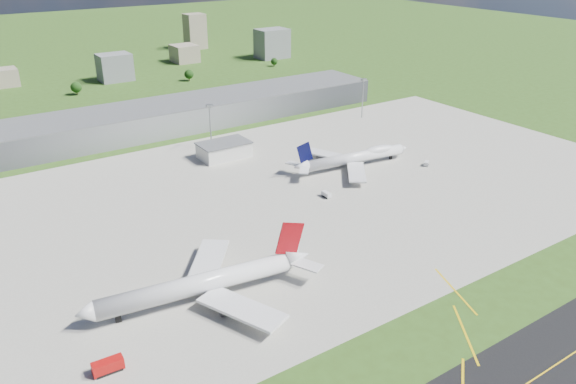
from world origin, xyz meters
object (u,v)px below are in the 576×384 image
fire_truck (108,366)px  van_white_far (426,164)px  van_white_near (326,195)px  airliner_blue_quad (355,157)px  airliner_red_twin (205,283)px  tug_yellow (216,279)px

fire_truck → van_white_far: (185.06, 59.33, -0.69)m
van_white_near → fire_truck: bearing=115.7°
airliner_blue_quad → van_white_far: 37.45m
airliner_red_twin → fire_truck: bearing=31.2°
van_white_far → airliner_blue_quad: bearing=113.9°
fire_truck → airliner_red_twin: bearing=26.1°
fire_truck → van_white_far: size_ratio=1.80×
airliner_blue_quad → fire_truck: (-153.54, -79.19, -3.12)m
tug_yellow → van_white_near: van_white_near is taller
fire_truck → van_white_near: bearing=28.4°
airliner_red_twin → airliner_blue_quad: airliner_red_twin is taller
tug_yellow → van_white_far: van_white_far is taller
tug_yellow → airliner_red_twin: bearing=-157.8°
airliner_blue_quad → van_white_near: size_ratio=13.70×
airliner_red_twin → van_white_far: (147.62, 43.03, -4.56)m
tug_yellow → van_white_near: (73.55, 33.61, 0.40)m
airliner_blue_quad → tug_yellow: bearing=-146.0°
airliner_red_twin → tug_yellow: size_ratio=20.66×
airliner_red_twin → van_white_near: size_ratio=15.66×
tug_yellow → airliner_blue_quad: bearing=4.1°
airliner_red_twin → van_white_near: bearing=-145.6°
airliner_red_twin → tug_yellow: (7.10, 7.15, -4.84)m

